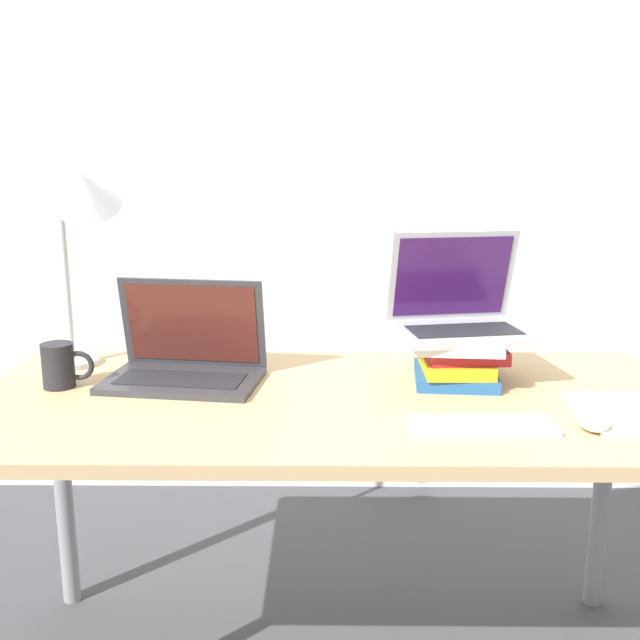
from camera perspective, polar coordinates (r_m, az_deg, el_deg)
wall_back at (r=2.71m, az=0.89°, el=14.34°), size 8.00×0.05×2.70m
desk at (r=1.74m, az=0.99°, el=-8.18°), size 1.64×0.75×0.74m
laptop_left at (r=1.85m, az=-10.19°, el=-3.08°), size 0.39×0.28×0.24m
book_stack at (r=1.85m, az=10.35°, el=-2.82°), size 0.23×0.26×0.11m
laptop_on_books at (r=1.85m, az=10.50°, el=0.53°), size 0.35×0.29×0.25m
wireless_keyboard at (r=1.56m, az=12.26°, el=-7.86°), size 0.30×0.12×0.01m
mouse at (r=1.62m, az=20.05°, el=-7.21°), size 0.06×0.10×0.04m
notepad at (r=1.74m, az=22.87°, el=-6.55°), size 0.24×0.26×0.01m
mug at (r=1.87m, az=-19.19°, el=-3.29°), size 0.12×0.07×0.11m
desk_lamp at (r=1.94m, az=-17.61°, el=7.83°), size 0.23×0.20×0.54m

